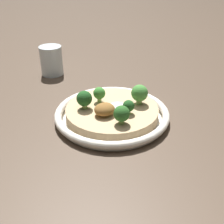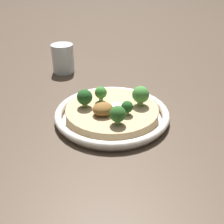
% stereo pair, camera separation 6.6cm
% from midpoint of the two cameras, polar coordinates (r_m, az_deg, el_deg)
% --- Properties ---
extents(ground_plane, '(6.00, 6.00, 0.00)m').
position_cam_midpoint_polar(ground_plane, '(0.67, 2.82, -1.45)').
color(ground_plane, '#47382B').
extents(risotto_bowl, '(0.27, 0.27, 0.03)m').
position_cam_midpoint_polar(risotto_bowl, '(0.66, 2.85, -0.36)').
color(risotto_bowl, silver).
rests_on(risotto_bowl, ground_plane).
extents(cheese_sprinkle, '(0.04, 0.04, 0.01)m').
position_cam_midpoint_polar(cheese_sprinkle, '(0.66, 4.00, 1.68)').
color(cheese_sprinkle, white).
rests_on(cheese_sprinkle, risotto_bowl).
extents(crispy_onion_garnish, '(0.05, 0.04, 0.03)m').
position_cam_midpoint_polar(crispy_onion_garnish, '(0.62, 1.18, 0.54)').
color(crispy_onion_garnish, brown).
rests_on(crispy_onion_garnish, risotto_bowl).
extents(broccoli_front_left, '(0.03, 0.03, 0.04)m').
position_cam_midpoint_polar(broccoli_front_left, '(0.58, 4.42, -0.59)').
color(broccoli_front_left, '#84A856').
rests_on(broccoli_front_left, risotto_bowl).
extents(broccoli_front, '(0.03, 0.03, 0.03)m').
position_cam_midpoint_polar(broccoli_front, '(0.62, 6.14, 0.91)').
color(broccoli_front, '#84A856').
rests_on(broccoli_front, risotto_bowl).
extents(broccoli_left, '(0.04, 0.04, 0.04)m').
position_cam_midpoint_polar(broccoli_left, '(0.65, -2.69, 2.91)').
color(broccoli_left, '#84A856').
rests_on(broccoli_left, risotto_bowl).
extents(broccoli_front_right, '(0.04, 0.04, 0.05)m').
position_cam_midpoint_polar(broccoli_front_right, '(0.66, 8.71, 3.38)').
color(broccoli_front_right, '#759E4C').
rests_on(broccoli_front_right, risotto_bowl).
extents(broccoli_back_left, '(0.03, 0.03, 0.04)m').
position_cam_midpoint_polar(broccoli_back_left, '(0.67, 0.52, 3.83)').
color(broccoli_back_left, '#84A856').
rests_on(broccoli_back_left, risotto_bowl).
extents(drinking_glass, '(0.07, 0.07, 0.09)m').
position_cam_midpoint_polar(drinking_glass, '(0.93, -7.92, 10.69)').
color(drinking_glass, silver).
rests_on(drinking_glass, ground_plane).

